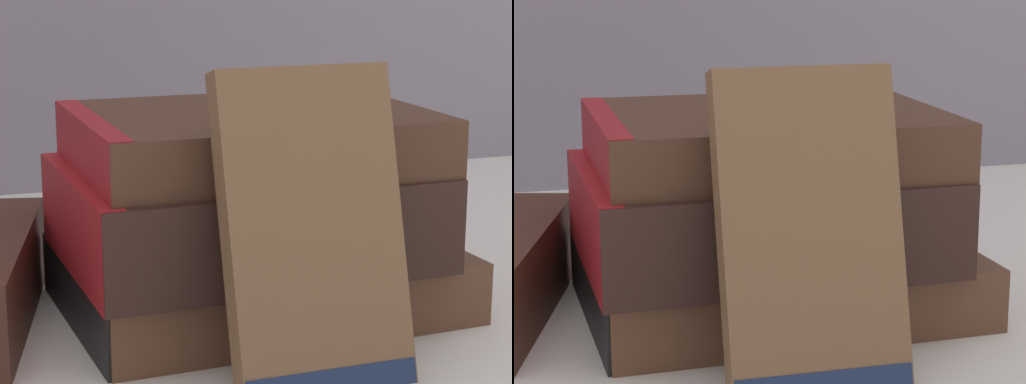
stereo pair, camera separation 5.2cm
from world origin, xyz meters
TOP-DOWN VIEW (x-y plane):
  - ground_plane at (0.00, 0.00)m, footprint 3.00×3.00m
  - book_flat_bottom at (-0.01, 0.05)m, footprint 0.22×0.16m
  - book_flat_middle at (-0.02, 0.04)m, footprint 0.20×0.16m
  - book_flat_top at (-0.01, 0.04)m, footprint 0.19×0.14m
  - book_leaning_front at (-0.01, -0.06)m, footprint 0.09×0.06m
  - pocket_watch at (0.03, 0.04)m, footprint 0.05×0.06m
  - reading_glasses at (-0.07, 0.21)m, footprint 0.11×0.07m

SIDE VIEW (x-z plane):
  - ground_plane at x=0.00m, z-range 0.00..0.00m
  - reading_glasses at x=-0.07m, z-range 0.00..0.00m
  - book_flat_bottom at x=-0.01m, z-range 0.00..0.04m
  - book_flat_middle at x=-0.02m, z-range 0.03..0.09m
  - book_leaning_front at x=-0.01m, z-range -0.01..0.14m
  - book_flat_top at x=-0.01m, z-range 0.08..0.12m
  - pocket_watch at x=0.03m, z-range 0.12..0.12m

